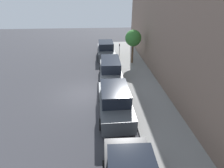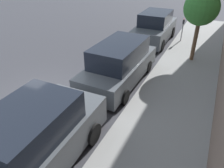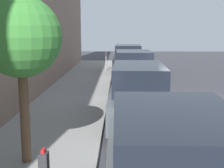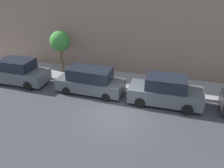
# 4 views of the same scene
# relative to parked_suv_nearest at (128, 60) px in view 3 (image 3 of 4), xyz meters

# --- Properties ---
(ground_plane) EXTENTS (60.00, 60.00, 0.00)m
(ground_plane) POSITION_rel_parked_suv_nearest_xyz_m (-2.41, 8.59, -0.93)
(ground_plane) COLOR #38383D
(sidewalk) EXTENTS (3.05, 32.00, 0.15)m
(sidewalk) POSITION_rel_parked_suv_nearest_xyz_m (2.62, 8.59, -0.86)
(sidewalk) COLOR gray
(sidewalk) RESTS_ON ground_plane
(parked_suv_nearest) EXTENTS (2.09, 4.85, 1.98)m
(parked_suv_nearest) POSITION_rel_parked_suv_nearest_xyz_m (0.00, 0.00, 0.00)
(parked_suv_nearest) COLOR black
(parked_suv_nearest) RESTS_ON ground_plane
(parked_suv_second) EXTENTS (2.08, 4.84, 1.98)m
(parked_suv_second) POSITION_rel_parked_suv_nearest_xyz_m (-0.12, 5.88, -0.00)
(parked_suv_second) COLOR #4C5156
(parked_suv_second) RESTS_ON ground_plane
(parked_minivan_third) EXTENTS (2.02, 4.94, 1.90)m
(parked_minivan_third) POSITION_rel_parked_suv_nearest_xyz_m (-0.04, 11.27, -0.01)
(parked_minivan_third) COLOR #4C5156
(parked_minivan_third) RESTS_ON ground_plane
(parking_meter_near) EXTENTS (0.11, 0.15, 1.37)m
(parking_meter_near) POSITION_rel_parked_suv_nearest_xyz_m (1.54, -0.35, 0.06)
(parking_meter_near) COLOR #ADADB2
(parking_meter_near) RESTS_ON sidewalk
(street_tree) EXTENTS (1.73, 1.73, 3.63)m
(street_tree) POSITION_rel_parked_suv_nearest_xyz_m (2.67, 15.02, 1.95)
(street_tree) COLOR brown
(street_tree) RESTS_ON sidewalk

